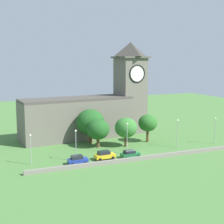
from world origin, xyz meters
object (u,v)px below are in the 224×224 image
Objects in this scene: streetlamp_central at (127,133)px; streetlamp_west_mid at (76,140)px; church at (94,108)px; tree_by_tower at (98,129)px; streetlamp_east_end at (215,126)px; car_green at (130,154)px; car_yellow at (105,155)px; tree_riverside_west at (90,122)px; car_blue at (78,160)px; tree_churchyard at (148,123)px; streetlamp_east_mid at (177,129)px; streetlamp_west_end at (31,144)px; tree_riverside_east at (126,128)px.

streetlamp_west_mid is at bearing -177.04° from streetlamp_central.
church reaches higher than tree_by_tower.
car_green is at bearing -173.71° from streetlamp_east_end.
car_yellow is 0.67× the size of streetlamp_west_mid.
tree_riverside_west reaches higher than tree_by_tower.
streetlamp_central is at bearing 13.40° from car_blue.
tree_riverside_west reaches higher than tree_churchyard.
car_green is 0.61× the size of streetlamp_east_mid.
streetlamp_east_end is at bearing -23.53° from tree_riverside_west.
car_green is 16.83m from tree_riverside_west.
tree_riverside_west is at bearing 163.10° from tree_churchyard.
car_yellow is at bearing -103.92° from church.
streetlamp_east_end is at bearing 0.83° from streetlamp_west_mid.
streetlamp_central is at bearing -1.12° from streetlamp_west_end.
streetlamp_west_mid is at bearing -118.66° from church.
streetlamp_east_end reaches higher than car_green.
car_yellow is 0.62× the size of tree_churchyard.
church is at bearing 61.34° from streetlamp_west_mid.
tree_riverside_east reaches higher than car_yellow.
church is at bearing 76.08° from car_yellow.
car_green is at bearing 0.53° from car_blue.
tree_churchyard is at bearing 117.01° from streetlamp_east_mid.
streetlamp_west_end is at bearing 158.85° from car_blue.
streetlamp_east_end is (11.04, -0.60, -0.14)m from streetlamp_east_mid.
car_blue is 6.55m from car_yellow.
car_blue is 10.16m from streetlamp_west_end.
streetlamp_central is 12.95m from tree_churchyard.
car_green is at bearing -10.52° from car_yellow.
streetlamp_east_mid reaches higher than car_green.
streetlamp_west_mid reaches higher than car_green.
streetlamp_west_mid is at bearing 168.99° from car_green.
tree_riverside_west is at bearing 146.42° from streetlamp_east_mid.
car_blue is 0.61× the size of streetlamp_west_mid.
streetlamp_west_mid is at bearing -120.25° from tree_riverside_west.
streetlamp_east_mid is at bearing -33.58° from tree_riverside_west.
car_green is at bearing -9.03° from streetlamp_west_end.
church is 5.29× the size of tree_by_tower.
church is 33.19m from streetlamp_east_end.
streetlamp_west_mid is 26.26m from streetlamp_east_mid.
church is 24.58m from streetlamp_west_mid.
car_green is at bearing -89.86° from church.
streetlamp_east_mid is (35.55, 0.07, 0.34)m from streetlamp_west_end.
tree_riverside_west reaches higher than streetlamp_west_end.
tree_riverside_east is at bearing 42.46° from car_yellow.
tree_riverside_east reaches higher than car_green.
streetlamp_west_mid is at bearing -157.99° from tree_churchyard.
tree_by_tower is (-3.45, -12.55, -3.55)m from church.
streetlamp_central is 1.07× the size of streetlamp_east_end.
tree_by_tower reaches higher than car_green.
church is 5.15× the size of streetlamp_central.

